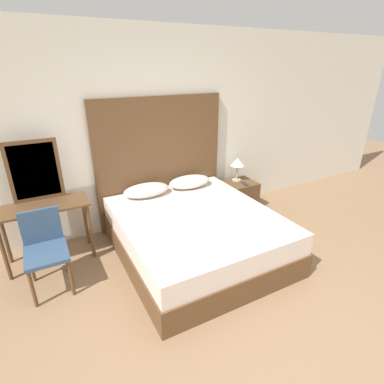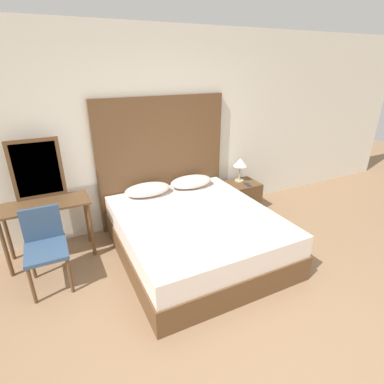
% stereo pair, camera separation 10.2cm
% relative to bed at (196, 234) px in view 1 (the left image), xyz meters
% --- Properties ---
extents(ground_plane, '(16.00, 16.00, 0.00)m').
position_rel_bed_xyz_m(ground_plane, '(-0.13, -1.48, -0.28)').
color(ground_plane, '#8C6B4C').
extents(wall_back, '(10.00, 0.06, 2.70)m').
position_rel_bed_xyz_m(wall_back, '(-0.13, 1.12, 1.07)').
color(wall_back, silver).
rests_on(wall_back, ground_plane).
extents(bed, '(1.80, 2.05, 0.56)m').
position_rel_bed_xyz_m(bed, '(0.00, 0.00, 0.00)').
color(bed, brown).
rests_on(bed, ground_plane).
extents(headboard, '(1.89, 0.05, 1.83)m').
position_rel_bed_xyz_m(headboard, '(-0.00, 1.05, 0.64)').
color(headboard, brown).
rests_on(headboard, ground_plane).
extents(pillow_left, '(0.63, 0.35, 0.16)m').
position_rel_bed_xyz_m(pillow_left, '(-0.33, 0.80, 0.36)').
color(pillow_left, silver).
rests_on(pillow_left, bed).
extents(pillow_right, '(0.63, 0.35, 0.16)m').
position_rel_bed_xyz_m(pillow_right, '(0.33, 0.80, 0.36)').
color(pillow_right, silver).
rests_on(pillow_right, bed).
extents(phone_on_bed, '(0.11, 0.16, 0.01)m').
position_rel_bed_xyz_m(phone_on_bed, '(-0.08, 0.12, 0.29)').
color(phone_on_bed, '#B7B7BC').
rests_on(phone_on_bed, bed).
extents(nightstand, '(0.53, 0.44, 0.46)m').
position_rel_bed_xyz_m(nightstand, '(1.24, 0.80, -0.05)').
color(nightstand, brown).
rests_on(nightstand, ground_plane).
extents(table_lamp, '(0.22, 0.22, 0.39)m').
position_rel_bed_xyz_m(table_lamp, '(1.25, 0.89, 0.48)').
color(table_lamp, tan).
rests_on(table_lamp, nightstand).
extents(phone_on_nightstand, '(0.10, 0.16, 0.01)m').
position_rel_bed_xyz_m(phone_on_nightstand, '(1.28, 0.69, 0.19)').
color(phone_on_nightstand, '#232328').
rests_on(phone_on_nightstand, nightstand).
extents(vanity_desk, '(0.99, 0.44, 0.74)m').
position_rel_bed_xyz_m(vanity_desk, '(-1.61, 0.71, 0.33)').
color(vanity_desk, brown).
rests_on(vanity_desk, ground_plane).
extents(vanity_mirror, '(0.56, 0.03, 0.72)m').
position_rel_bed_xyz_m(vanity_mirror, '(-1.61, 0.90, 0.82)').
color(vanity_mirror, brown).
rests_on(vanity_mirror, vanity_desk).
extents(chair, '(0.41, 0.49, 0.84)m').
position_rel_bed_xyz_m(chair, '(-1.66, 0.25, 0.21)').
color(chair, '#334C6B').
rests_on(chair, ground_plane).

